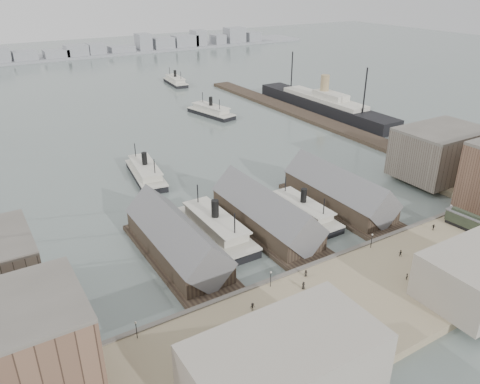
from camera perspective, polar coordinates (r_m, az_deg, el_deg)
ground at (r=116.23m, az=7.84°, el=-8.07°), size 900.00×900.00×0.00m
quay at (r=104.08m, az=14.92°, el=-12.58°), size 180.00×30.00×2.00m
seawall at (r=112.36m, az=9.54°, el=-8.79°), size 180.00×1.20×2.30m
east_wharf at (r=225.41m, az=9.07°, el=8.79°), size 10.00×180.00×1.60m
ferry_shed_west at (r=114.38m, az=-7.73°, el=-5.91°), size 14.00×42.00×12.60m
ferry_shed_center at (r=125.38m, az=3.14°, el=-2.74°), size 14.00×42.00×12.60m
ferry_shed_east at (r=140.38m, az=11.93°, el=-0.08°), size 14.00×42.00×12.60m
warehouse_east_back at (r=167.69m, az=23.18°, el=4.40°), size 28.00×20.00×15.00m
street_bldg_west at (r=77.07m, az=5.46°, el=-20.80°), size 30.00×16.00×12.00m
lamp_post_far_w at (r=90.79m, az=-12.56°, el=-15.73°), size 0.44×0.44×3.92m
lamp_post_near_w at (r=101.32m, az=3.78°, el=-10.20°), size 0.44×0.44×3.92m
lamp_post_near_e at (r=118.69m, az=15.78°, el=-5.44°), size 0.44×0.44×3.92m
lamp_post_far_e at (r=140.38m, az=24.29°, el=-1.87°), size 0.44×0.44×3.92m
far_shore at (r=416.81m, az=-23.55°, el=15.02°), size 500.00×40.00×15.72m
ferry_docked_west at (r=123.59m, az=-3.00°, el=-4.27°), size 9.21×30.71×10.97m
ferry_docked_east at (r=133.73m, az=7.66°, el=-2.23°), size 7.94×26.47×9.45m
ferry_open_near at (r=160.88m, az=-11.43°, el=2.40°), size 11.88×28.45×9.85m
ferry_open_mid at (r=230.95m, az=-3.56°, el=9.83°), size 13.97×28.38×9.73m
ferry_open_far at (r=301.23m, az=-7.87°, el=13.27°), size 10.19×26.62×9.29m
ocean_steamer at (r=240.85m, az=10.15°, el=10.54°), size 12.41×90.71×18.14m
tram at (r=136.64m, az=25.89°, el=-3.25°), size 3.94×11.43×3.99m
horse_cart_left at (r=90.91m, az=-1.25°, el=-16.52°), size 4.83×2.77×1.60m
horse_cart_center at (r=92.20m, az=7.31°, el=-16.10°), size 4.84×1.77×1.43m
horse_cart_right at (r=114.90m, az=22.84°, el=-8.80°), size 4.77×2.10×1.70m
pedestrian_0 at (r=86.73m, az=-17.80°, el=-20.59°), size 0.71×0.65×1.58m
pedestrian_1 at (r=86.62m, az=-6.61°, el=-19.27°), size 1.04×0.96×1.71m
pedestrian_2 at (r=96.04m, az=1.53°, el=-13.81°), size 1.20×0.79×1.74m
pedestrian_3 at (r=96.27m, az=12.73°, el=-14.50°), size 0.83×0.98×1.57m
pedestrian_4 at (r=100.26m, az=11.43°, el=-12.52°), size 0.87×0.68×1.58m
pedestrian_5 at (r=110.63m, az=19.69°, el=-9.66°), size 0.64×0.70×1.57m
pedestrian_6 at (r=118.42m, az=18.95°, el=-7.05°), size 1.00×1.02×1.66m
pedestrian_7 at (r=125.43m, az=26.45°, el=-6.58°), size 1.19×1.09×1.60m
pedestrian_8 at (r=132.83m, az=22.51°, el=-3.97°), size 0.90×1.08×1.74m
pedestrian_10 at (r=106.29m, az=8.03°, el=-9.77°), size 0.91×0.71×1.65m
pedestrian_11 at (r=102.40m, az=7.75°, el=-11.22°), size 0.98×0.74×1.80m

